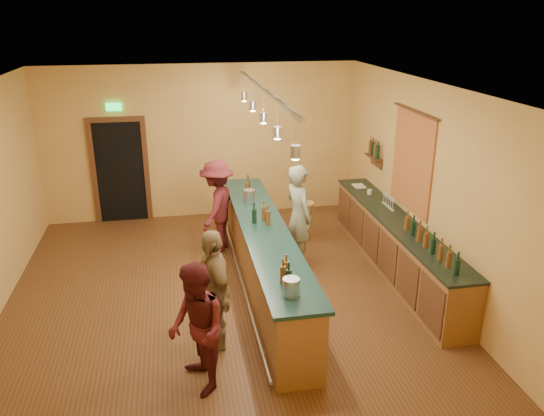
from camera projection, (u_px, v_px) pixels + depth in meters
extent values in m
plane|color=#503217|center=(221.00, 292.00, 8.38)|extent=(7.00, 7.00, 0.00)
cube|color=silver|center=(213.00, 86.00, 7.26)|extent=(6.50, 7.00, 0.02)
cube|color=tan|center=(202.00, 142.00, 11.04)|extent=(6.50, 0.02, 3.20)
cube|color=tan|center=(255.00, 326.00, 4.60)|extent=(6.50, 0.02, 3.20)
cube|color=tan|center=(423.00, 184.00, 8.39)|extent=(0.02, 7.00, 3.20)
cube|color=black|center=(121.00, 172.00, 10.92)|extent=(0.95, 0.06, 2.10)
cube|color=#442414|center=(94.00, 174.00, 10.81)|extent=(0.10, 0.08, 2.10)
cube|color=#442414|center=(147.00, 171.00, 10.99)|extent=(0.10, 0.08, 2.10)
cube|color=#442414|center=(115.00, 119.00, 10.52)|extent=(1.15, 0.08, 0.10)
cube|color=#19E54C|center=(114.00, 107.00, 10.42)|extent=(0.30, 0.04, 0.15)
cube|color=#AB3822|center=(412.00, 162.00, 8.67)|extent=(0.03, 1.40, 1.60)
cube|color=#442414|center=(373.00, 157.00, 10.14)|extent=(0.16, 0.55, 0.03)
cube|color=#442414|center=(377.00, 162.00, 10.19)|extent=(0.03, 0.55, 0.18)
cube|color=brown|center=(395.00, 246.00, 8.93)|extent=(0.55, 4.50, 0.90)
cube|color=black|center=(397.00, 220.00, 8.76)|extent=(0.60, 4.55, 0.04)
cylinder|color=silver|center=(370.00, 192.00, 9.94)|extent=(0.09, 0.09, 0.09)
cube|color=silver|center=(359.00, 186.00, 10.41)|extent=(0.22, 0.30, 0.01)
cube|color=brown|center=(264.00, 260.00, 8.33)|extent=(0.60, 5.00, 1.00)
cube|color=#13312E|center=(264.00, 229.00, 8.14)|extent=(0.70, 5.10, 0.05)
cylinder|color=silver|center=(242.00, 282.00, 8.39)|extent=(0.05, 5.00, 0.05)
cylinder|color=silver|center=(291.00, 287.00, 6.15)|extent=(0.20, 0.20, 0.22)
cylinder|color=silver|center=(249.00, 196.00, 9.19)|extent=(0.20, 0.20, 0.22)
cube|color=silver|center=(263.00, 90.00, 7.40)|extent=(0.06, 4.60, 0.05)
cylinder|color=silver|center=(296.00, 133.00, 5.63)|extent=(0.01, 0.01, 0.35)
cylinder|color=#A5A5AD|center=(296.00, 152.00, 5.70)|extent=(0.11, 0.11, 0.14)
cylinder|color=#FFEABF|center=(295.00, 159.00, 5.73)|extent=(0.08, 0.08, 0.02)
cylinder|color=silver|center=(277.00, 116.00, 6.55)|extent=(0.01, 0.01, 0.35)
cylinder|color=#A5A5AD|center=(277.00, 132.00, 6.62)|extent=(0.11, 0.11, 0.14)
cylinder|color=#FFEABF|center=(277.00, 138.00, 6.65)|extent=(0.08, 0.08, 0.02)
cylinder|color=silver|center=(263.00, 103.00, 7.47)|extent=(0.01, 0.01, 0.35)
cylinder|color=#A5A5AD|center=(264.00, 117.00, 7.54)|extent=(0.11, 0.11, 0.14)
cylinder|color=#FFEABF|center=(264.00, 123.00, 7.57)|extent=(0.08, 0.08, 0.02)
cylinder|color=silver|center=(253.00, 93.00, 8.39)|extent=(0.01, 0.01, 0.35)
cylinder|color=#A5A5AD|center=(253.00, 106.00, 8.46)|extent=(0.11, 0.11, 0.14)
cylinder|color=#FFEABF|center=(253.00, 111.00, 8.49)|extent=(0.08, 0.08, 0.02)
cylinder|color=silver|center=(244.00, 85.00, 9.31)|extent=(0.01, 0.01, 0.35)
cylinder|color=#A5A5AD|center=(244.00, 96.00, 9.38)|extent=(0.11, 0.11, 0.14)
cylinder|color=#FFEABF|center=(244.00, 101.00, 9.41)|extent=(0.08, 0.08, 0.02)
imported|color=gray|center=(299.00, 217.00, 8.96)|extent=(0.60, 0.76, 1.81)
imported|color=#59191E|center=(197.00, 329.00, 6.00)|extent=(0.77, 0.89, 1.58)
imported|color=#997A51|center=(213.00, 290.00, 6.77)|extent=(0.63, 1.04, 1.65)
imported|color=#59191E|center=(217.00, 206.00, 9.61)|extent=(1.03, 1.26, 1.70)
cylinder|color=olive|center=(305.00, 204.00, 10.10)|extent=(0.36, 0.36, 0.04)
cylinder|color=olive|center=(311.00, 221.00, 10.26)|extent=(0.04, 0.04, 0.70)
cylinder|color=olive|center=(300.00, 220.00, 10.33)|extent=(0.04, 0.04, 0.70)
cylinder|color=olive|center=(302.00, 224.00, 10.11)|extent=(0.04, 0.04, 0.70)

